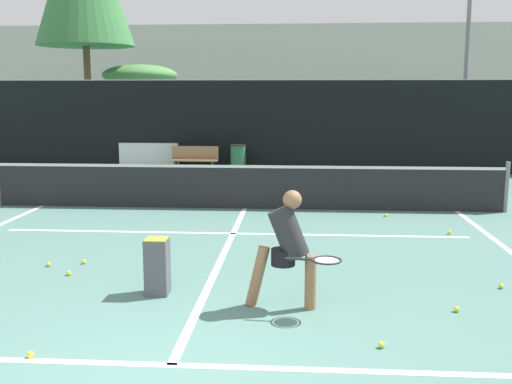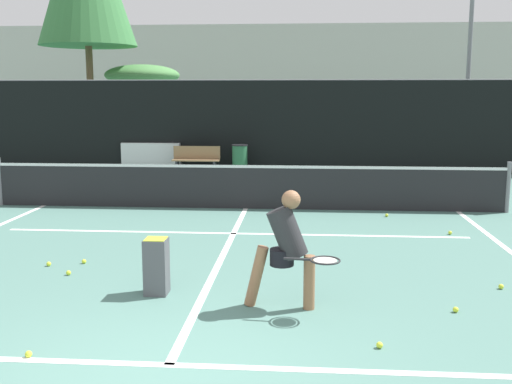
# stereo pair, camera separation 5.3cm
# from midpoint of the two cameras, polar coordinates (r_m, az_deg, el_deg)

# --- Properties ---
(court_baseline_near) EXTENTS (11.00, 0.10, 0.01)m
(court_baseline_near) POSITION_cam_midpoint_polar(r_m,az_deg,el_deg) (5.80, -8.33, -16.00)
(court_baseline_near) COLOR white
(court_baseline_near) RESTS_ON ground
(court_service_line) EXTENTS (8.25, 0.10, 0.01)m
(court_service_line) POSITION_cam_midpoint_polar(r_m,az_deg,el_deg) (10.71, -2.34, -3.96)
(court_service_line) COLOR white
(court_service_line) RESTS_ON ground
(court_center_mark) EXTENTS (0.10, 7.58, 0.01)m
(court_center_mark) POSITION_cam_midpoint_polar(r_m,az_deg,el_deg) (9.31, -3.33, -6.03)
(court_center_mark) COLOR white
(court_center_mark) RESTS_ON ground
(net) EXTENTS (11.09, 0.09, 1.07)m
(net) POSITION_cam_midpoint_polar(r_m,az_deg,el_deg) (12.89, -1.20, 0.64)
(net) COLOR slate
(net) RESTS_ON ground
(fence_back) EXTENTS (24.00, 0.06, 2.89)m
(fence_back) POSITION_cam_midpoint_polar(r_m,az_deg,el_deg) (18.86, 0.50, 6.26)
(fence_back) COLOR black
(fence_back) RESTS_ON ground
(player_practicing) EXTENTS (1.12, 0.61, 1.40)m
(player_practicing) POSITION_cam_midpoint_polar(r_m,az_deg,el_deg) (6.91, 2.81, -5.05)
(player_practicing) COLOR #8C6042
(player_practicing) RESTS_ON ground
(tennis_ball_scattered_0) EXTENTS (0.07, 0.07, 0.07)m
(tennis_ball_scattered_0) POSITION_cam_midpoint_polar(r_m,az_deg,el_deg) (7.35, 18.37, -10.55)
(tennis_ball_scattered_0) COLOR #D1E033
(tennis_ball_scattered_0) RESTS_ON ground
(tennis_ball_scattered_1) EXTENTS (0.07, 0.07, 0.07)m
(tennis_ball_scattered_1) POSITION_cam_midpoint_polar(r_m,az_deg,el_deg) (9.20, -16.23, -6.39)
(tennis_ball_scattered_1) COLOR #D1E033
(tennis_ball_scattered_1) RESTS_ON ground
(tennis_ball_scattered_2) EXTENTS (0.07, 0.07, 0.07)m
(tennis_ball_scattered_2) POSITION_cam_midpoint_polar(r_m,az_deg,el_deg) (9.50, -10.30, -5.66)
(tennis_ball_scattered_2) COLOR #D1E033
(tennis_ball_scattered_2) RESTS_ON ground
(tennis_ball_scattered_3) EXTENTS (0.07, 0.07, 0.07)m
(tennis_ball_scattered_3) POSITION_cam_midpoint_polar(r_m,az_deg,el_deg) (11.18, 17.81, -3.68)
(tennis_ball_scattered_3) COLOR #D1E033
(tennis_ball_scattered_3) RESTS_ON ground
(tennis_ball_scattered_4) EXTENTS (0.07, 0.07, 0.07)m
(tennis_ball_scattered_4) POSITION_cam_midpoint_polar(r_m,az_deg,el_deg) (9.22, -19.30, -6.51)
(tennis_ball_scattered_4) COLOR #D1E033
(tennis_ball_scattered_4) RESTS_ON ground
(tennis_ball_scattered_5) EXTENTS (0.07, 0.07, 0.07)m
(tennis_ball_scattered_5) POSITION_cam_midpoint_polar(r_m,az_deg,el_deg) (8.37, 22.16, -8.30)
(tennis_ball_scattered_5) COLOR #D1E033
(tennis_ball_scattered_5) RESTS_ON ground
(tennis_ball_scattered_6) EXTENTS (0.07, 0.07, 0.07)m
(tennis_ball_scattered_6) POSITION_cam_midpoint_polar(r_m,az_deg,el_deg) (12.32, 1.91, -2.03)
(tennis_ball_scattered_6) COLOR #D1E033
(tennis_ball_scattered_6) RESTS_ON ground
(tennis_ball_scattered_7) EXTENTS (0.07, 0.07, 0.07)m
(tennis_ball_scattered_7) POSITION_cam_midpoint_polar(r_m,az_deg,el_deg) (6.26, -20.93, -14.27)
(tennis_ball_scattered_7) COLOR #D1E033
(tennis_ball_scattered_7) RESTS_ON ground
(tennis_ball_scattered_8) EXTENTS (0.07, 0.07, 0.07)m
(tennis_ball_scattered_8) POSITION_cam_midpoint_polar(r_m,az_deg,el_deg) (6.19, 11.62, -14.07)
(tennis_ball_scattered_8) COLOR #D1E033
(tennis_ball_scattered_8) RESTS_ON ground
(tennis_ball_scattered_9) EXTENTS (0.07, 0.07, 0.07)m
(tennis_ball_scattered_9) POSITION_cam_midpoint_polar(r_m,az_deg,el_deg) (8.70, -17.58, -7.38)
(tennis_ball_scattered_9) COLOR #D1E033
(tennis_ball_scattered_9) RESTS_ON ground
(tennis_ball_scattered_10) EXTENTS (0.07, 0.07, 0.07)m
(tennis_ball_scattered_10) POSITION_cam_midpoint_polar(r_m,az_deg,el_deg) (12.41, 12.14, -2.16)
(tennis_ball_scattered_10) COLOR #D1E033
(tennis_ball_scattered_10) RESTS_ON ground
(ball_hopper) EXTENTS (0.28, 0.28, 0.71)m
(ball_hopper) POSITION_cam_midpoint_polar(r_m,az_deg,el_deg) (7.58, -9.59, -6.87)
(ball_hopper) COLOR #4C4C51
(ball_hopper) RESTS_ON ground
(courtside_bench) EXTENTS (1.45, 0.38, 0.86)m
(courtside_bench) POSITION_cam_midpoint_polar(r_m,az_deg,el_deg) (18.49, -5.95, 3.11)
(courtside_bench) COLOR olive
(courtside_bench) RESTS_ON ground
(trash_bin) EXTENTS (0.49, 0.49, 0.92)m
(trash_bin) POSITION_cam_midpoint_polar(r_m,az_deg,el_deg) (18.40, -1.80, 3.13)
(trash_bin) COLOR #28603D
(trash_bin) RESTS_ON ground
(parked_car) EXTENTS (1.89, 4.69, 1.51)m
(parked_car) POSITION_cam_midpoint_polar(r_m,az_deg,el_deg) (21.49, -8.78, 4.41)
(parked_car) COLOR silver
(parked_car) RESTS_ON ground
(floodlight_mast) EXTENTS (1.10, 0.24, 8.68)m
(floodlight_mast) POSITION_cam_midpoint_polar(r_m,az_deg,el_deg) (23.81, 19.60, 16.19)
(floodlight_mast) COLOR slate
(floodlight_mast) RESTS_ON ground
(tree_mid) EXTENTS (3.15, 3.15, 3.66)m
(tree_mid) POSITION_cam_midpoint_polar(r_m,az_deg,el_deg) (26.25, -11.05, 10.77)
(tree_mid) COLOR brown
(tree_mid) RESTS_ON ground
(building_far) EXTENTS (36.00, 2.40, 6.60)m
(building_far) POSITION_cam_midpoint_polar(r_m,az_deg,el_deg) (38.54, 2.37, 10.65)
(building_far) COLOR #B2ADA3
(building_far) RESTS_ON ground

